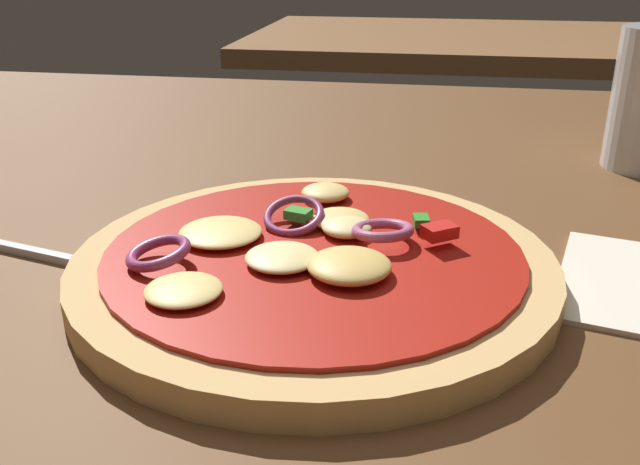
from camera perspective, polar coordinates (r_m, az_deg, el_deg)
The scene contains 4 objects.
dining_table at distance 0.43m, azimuth -3.38°, elevation -3.39°, with size 1.47×1.05×0.03m.
pizza at distance 0.38m, azimuth -0.63°, elevation -2.53°, with size 0.26×0.26×0.03m.
fork at distance 0.44m, azimuth -22.12°, elevation -1.62°, with size 0.18×0.06×0.01m.
background_table at distance 1.44m, azimuth 12.36°, elevation 14.96°, with size 0.86×0.54×0.03m.
Camera 1 is at (0.09, -0.37, 0.21)m, focal length 39.02 mm.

